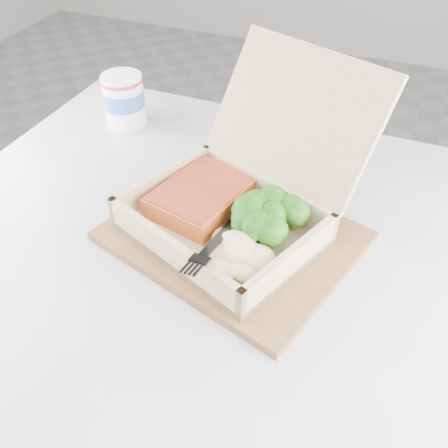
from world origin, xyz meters
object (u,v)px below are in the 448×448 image
at_px(cafe_table, 196,341).
at_px(paper_cup, 124,99).
at_px(serving_tray, 233,236).
at_px(takeout_container, 247,188).

relative_size(cafe_table, paper_cup, 8.80).
bearing_deg(paper_cup, serving_tray, -36.52).
bearing_deg(serving_tray, paper_cup, 143.48).
xyz_separation_m(takeout_container, paper_cup, (-0.30, 0.18, -0.01)).
xyz_separation_m(serving_tray, takeout_container, (0.00, 0.04, 0.06)).
relative_size(takeout_container, paper_cup, 3.83).
distance_m(serving_tray, takeout_container, 0.07).
height_order(serving_tray, takeout_container, takeout_container).
height_order(cafe_table, serving_tray, serving_tray).
distance_m(cafe_table, takeout_container, 0.27).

